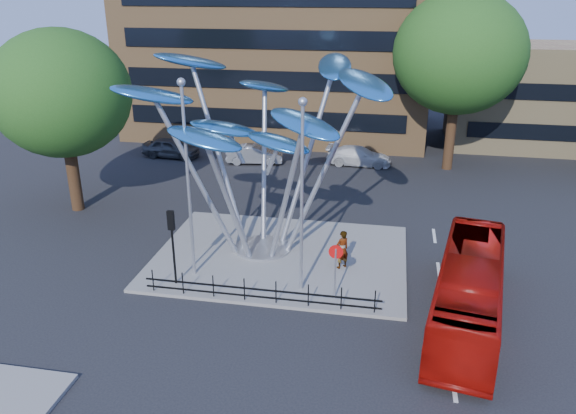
% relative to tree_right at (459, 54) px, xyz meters
% --- Properties ---
extents(ground, '(120.00, 120.00, 0.00)m').
position_rel_tree_right_xyz_m(ground, '(-8.00, -22.00, -8.04)').
color(ground, black).
rests_on(ground, ground).
extents(traffic_island, '(12.00, 9.00, 0.15)m').
position_rel_tree_right_xyz_m(traffic_island, '(-9.00, -16.00, -7.96)').
color(traffic_island, slate).
rests_on(traffic_island, ground).
extents(low_building_near, '(15.00, 8.00, 8.00)m').
position_rel_tree_right_xyz_m(low_building_near, '(8.00, 8.00, -4.04)').
color(low_building_near, tan).
rests_on(low_building_near, ground).
extents(tree_right, '(8.80, 8.80, 12.11)m').
position_rel_tree_right_xyz_m(tree_right, '(0.00, 0.00, 0.00)').
color(tree_right, black).
rests_on(tree_right, ground).
extents(tree_left, '(7.60, 7.60, 10.32)m').
position_rel_tree_right_xyz_m(tree_left, '(-22.00, -12.00, -1.24)').
color(tree_left, black).
rests_on(tree_left, ground).
extents(leaf_sculpture, '(12.72, 9.54, 9.51)m').
position_rel_tree_right_xyz_m(leaf_sculpture, '(-10.07, -15.32, -1.16)').
color(leaf_sculpture, '#9EA0A5').
rests_on(leaf_sculpture, traffic_island).
extents(street_lamp_left, '(0.36, 0.36, 8.80)m').
position_rel_tree_right_xyz_m(street_lamp_left, '(-12.50, -18.50, -2.68)').
color(street_lamp_left, '#9EA0A5').
rests_on(street_lamp_left, traffic_island).
extents(street_lamp_right, '(0.36, 0.36, 8.30)m').
position_rel_tree_right_xyz_m(street_lamp_right, '(-7.50, -19.00, -2.94)').
color(street_lamp_right, '#9EA0A5').
rests_on(street_lamp_right, traffic_island).
extents(traffic_light_island, '(0.28, 0.18, 3.42)m').
position_rel_tree_right_xyz_m(traffic_light_island, '(-13.00, -19.50, -5.42)').
color(traffic_light_island, black).
rests_on(traffic_light_island, traffic_island).
extents(no_entry_sign_island, '(0.60, 0.10, 2.45)m').
position_rel_tree_right_xyz_m(no_entry_sign_island, '(-6.00, -19.48, -6.22)').
color(no_entry_sign_island, '#9EA0A5').
rests_on(no_entry_sign_island, traffic_island).
extents(pedestrian_railing_front, '(10.00, 0.06, 1.00)m').
position_rel_tree_right_xyz_m(pedestrian_railing_front, '(-9.00, -20.30, -7.48)').
color(pedestrian_railing_front, black).
rests_on(pedestrian_railing_front, traffic_island).
extents(red_bus, '(3.94, 10.06, 2.73)m').
position_rel_tree_right_xyz_m(red_bus, '(-0.73, -19.95, -6.67)').
color(red_bus, '#990C07').
rests_on(red_bus, ground).
extents(pedestrian, '(0.80, 0.79, 1.86)m').
position_rel_tree_right_xyz_m(pedestrian, '(-5.97, -16.72, -6.96)').
color(pedestrian, gray).
rests_on(pedestrian, traffic_island).
extents(parked_car_left, '(4.46, 2.07, 1.48)m').
position_rel_tree_right_xyz_m(parked_car_left, '(-20.52, -0.97, -7.30)').
color(parked_car_left, '#3A3C41').
rests_on(parked_car_left, ground).
extents(parked_car_mid, '(4.29, 2.08, 1.36)m').
position_rel_tree_right_xyz_m(parked_car_mid, '(-13.90, -1.31, -7.36)').
color(parked_car_mid, '#9B9EA2').
rests_on(parked_car_mid, ground).
extents(parked_car_right, '(4.75, 2.08, 1.36)m').
position_rel_tree_right_xyz_m(parked_car_right, '(-6.31, -0.29, -7.36)').
color(parked_car_right, silver).
rests_on(parked_car_right, ground).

